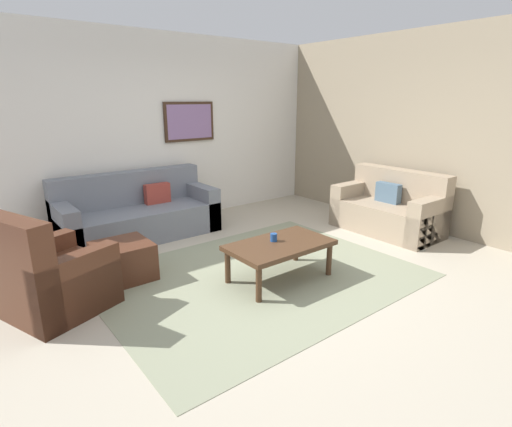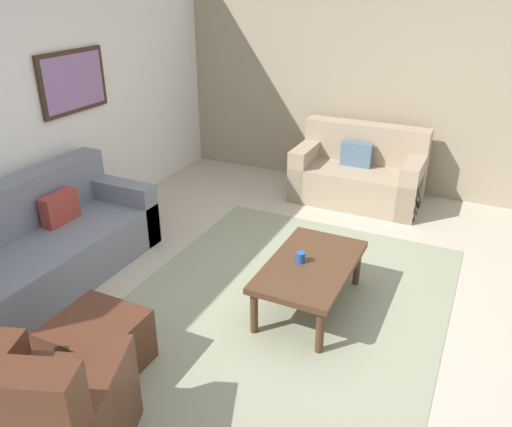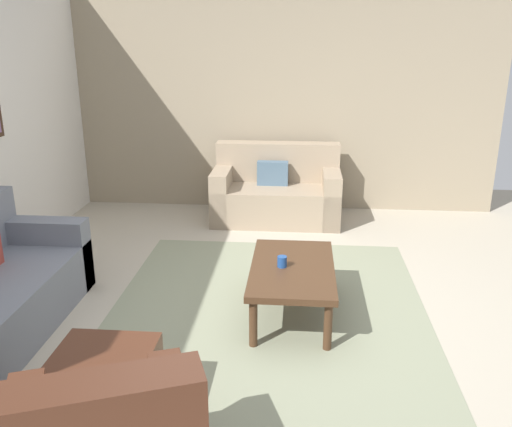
{
  "view_description": "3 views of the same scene",
  "coord_description": "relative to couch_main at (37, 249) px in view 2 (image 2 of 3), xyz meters",
  "views": [
    {
      "loc": [
        -2.48,
        -3.11,
        1.87
      ],
      "look_at": [
        0.07,
        0.13,
        0.67
      ],
      "focal_mm": 27.88,
      "sensor_mm": 36.0,
      "label": 1
    },
    {
      "loc": [
        -3.14,
        -1.28,
        2.47
      ],
      "look_at": [
        0.18,
        0.31,
        0.72
      ],
      "focal_mm": 35.44,
      "sensor_mm": 36.0,
      "label": 2
    },
    {
      "loc": [
        -3.69,
        -0.23,
        2.1
      ],
      "look_at": [
        0.26,
        0.1,
        0.79
      ],
      "focal_mm": 37.95,
      "sensor_mm": 36.0,
      "label": 3
    }
  ],
  "objects": [
    {
      "name": "couch_loveseat",
      "position": [
        2.99,
        -2.06,
        0.01
      ],
      "size": [
        0.8,
        1.47,
        0.88
      ],
      "color": "gray",
      "rests_on": "ground_plane"
    },
    {
      "name": "rear_partition",
      "position": [
        0.5,
        0.49,
        1.1
      ],
      "size": [
        6.0,
        0.12,
        2.8
      ],
      "primitive_type": "cube",
      "color": "silver",
      "rests_on": "ground_plane"
    },
    {
      "name": "ground_plane",
      "position": [
        0.5,
        -2.11,
        -0.3
      ],
      "size": [
        8.0,
        8.0,
        0.0
      ],
      "primitive_type": "plane",
      "color": "#B2A893"
    },
    {
      "name": "coffee_table",
      "position": [
        0.64,
        -2.29,
        0.06
      ],
      "size": [
        1.1,
        0.64,
        0.41
      ],
      "color": "#472D1C",
      "rests_on": "ground_plane"
    },
    {
      "name": "ottoman",
      "position": [
        -0.67,
        -1.25,
        -0.1
      ],
      "size": [
        0.56,
        0.56,
        0.4
      ],
      "primitive_type": "cube",
      "color": "#4C2819",
      "rests_on": "ground_plane"
    },
    {
      "name": "couch_main",
      "position": [
        0.0,
        0.0,
        0.0
      ],
      "size": [
        2.11,
        0.89,
        0.88
      ],
      "color": "slate",
      "rests_on": "ground_plane"
    },
    {
      "name": "area_rug",
      "position": [
        0.5,
        -2.11,
        -0.29
      ],
      "size": [
        3.27,
        2.52,
        0.01
      ],
      "primitive_type": "cube",
      "color": "gray",
      "rests_on": "ground_plane"
    },
    {
      "name": "stone_feature_panel",
      "position": [
        3.5,
        -2.11,
        1.1
      ],
      "size": [
        0.12,
        5.2,
        2.8
      ],
      "primitive_type": "cube",
      "color": "gray",
      "rests_on": "ground_plane"
    },
    {
      "name": "framed_artwork",
      "position": [
        1.12,
        0.41,
        1.22
      ],
      "size": [
        0.85,
        0.04,
        0.6
      ],
      "color": "#382316"
    },
    {
      "name": "cup",
      "position": [
        0.62,
        -2.21,
        0.15
      ],
      "size": [
        0.07,
        0.07,
        0.08
      ],
      "primitive_type": "cylinder",
      "color": "#1E478C",
      "rests_on": "coffee_table"
    }
  ]
}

